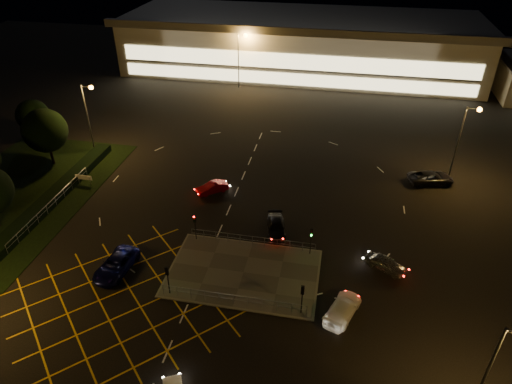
% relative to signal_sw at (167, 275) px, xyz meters
% --- Properties ---
extents(ground, '(180.00, 180.00, 0.00)m').
position_rel_signal_sw_xyz_m(ground, '(4.00, 5.99, -2.37)').
color(ground, black).
rests_on(ground, ground).
extents(pedestrian_island, '(14.00, 9.00, 0.12)m').
position_rel_signal_sw_xyz_m(pedestrian_island, '(6.00, 3.99, -2.31)').
color(pedestrian_island, '#4C4944').
rests_on(pedestrian_island, ground).
extents(grass_verge, '(18.00, 30.00, 0.08)m').
position_rel_signal_sw_xyz_m(grass_verge, '(-24.00, 11.99, -2.33)').
color(grass_verge, black).
rests_on(grass_verge, ground).
extents(hedge, '(2.00, 26.00, 1.00)m').
position_rel_signal_sw_xyz_m(hedge, '(-19.00, 11.99, -1.87)').
color(hedge, black).
rests_on(hedge, ground).
extents(supermarket, '(72.00, 26.50, 10.50)m').
position_rel_signal_sw_xyz_m(supermarket, '(4.00, 67.95, 2.95)').
color(supermarket, beige).
rests_on(supermarket, ground).
extents(streetlight_se, '(1.78, 0.56, 10.03)m').
position_rel_signal_sw_xyz_m(streetlight_se, '(24.44, -8.01, 4.20)').
color(streetlight_se, slate).
rests_on(streetlight_se, ground).
extents(streetlight_nw, '(1.78, 0.56, 10.03)m').
position_rel_signal_sw_xyz_m(streetlight_nw, '(-19.56, 23.99, 4.20)').
color(streetlight_nw, slate).
rests_on(streetlight_nw, ground).
extents(streetlight_ne, '(1.78, 0.56, 10.03)m').
position_rel_signal_sw_xyz_m(streetlight_ne, '(28.44, 25.99, 4.20)').
color(streetlight_ne, slate).
rests_on(streetlight_ne, ground).
extents(streetlight_far_left, '(1.78, 0.56, 10.03)m').
position_rel_signal_sw_xyz_m(streetlight_far_left, '(-5.56, 53.99, 4.20)').
color(streetlight_far_left, slate).
rests_on(streetlight_far_left, ground).
extents(streetlight_far_right, '(1.78, 0.56, 10.03)m').
position_rel_signal_sw_xyz_m(streetlight_far_right, '(34.44, 55.99, 4.20)').
color(streetlight_far_right, slate).
rests_on(streetlight_far_right, ground).
extents(signal_sw, '(0.28, 0.30, 3.15)m').
position_rel_signal_sw_xyz_m(signal_sw, '(0.00, 0.00, 0.00)').
color(signal_sw, black).
rests_on(signal_sw, pedestrian_island).
extents(signal_se, '(0.28, 0.30, 3.15)m').
position_rel_signal_sw_xyz_m(signal_se, '(12.00, 0.00, 0.00)').
color(signal_se, black).
rests_on(signal_se, pedestrian_island).
extents(signal_nw, '(0.28, 0.30, 3.15)m').
position_rel_signal_sw_xyz_m(signal_nw, '(0.00, 7.99, 0.00)').
color(signal_nw, black).
rests_on(signal_nw, pedestrian_island).
extents(signal_ne, '(0.28, 0.30, 3.15)m').
position_rel_signal_sw_xyz_m(signal_ne, '(12.00, 7.99, 0.00)').
color(signal_ne, black).
rests_on(signal_ne, pedestrian_island).
extents(tree_c, '(5.76, 5.76, 7.84)m').
position_rel_signal_sw_xyz_m(tree_c, '(-24.00, 19.99, 2.59)').
color(tree_c, black).
rests_on(tree_c, ground).
extents(tree_d, '(4.68, 4.68, 6.37)m').
position_rel_signal_sw_xyz_m(tree_d, '(-30.00, 25.99, 1.65)').
color(tree_d, black).
rests_on(tree_d, ground).
extents(car_left_blue, '(3.13, 5.75, 1.53)m').
position_rel_signal_sw_xyz_m(car_left_blue, '(-6.09, 1.92, -1.60)').
color(car_left_blue, '#0D1153').
rests_on(car_left_blue, ground).
extents(car_far_dkgrey, '(2.84, 4.95, 1.35)m').
position_rel_signal_sw_xyz_m(car_far_dkgrey, '(8.04, 10.99, -1.69)').
color(car_far_dkgrey, black).
rests_on(car_far_dkgrey, ground).
extents(car_right_silver, '(4.28, 3.28, 1.36)m').
position_rel_signal_sw_xyz_m(car_right_silver, '(19.38, 7.26, -1.69)').
color(car_right_silver, '#989B9F').
rests_on(car_right_silver, ground).
extents(car_circ_red, '(3.95, 3.55, 1.30)m').
position_rel_signal_sw_xyz_m(car_circ_red, '(-0.86, 17.31, -1.72)').
color(car_circ_red, maroon).
rests_on(car_circ_red, ground).
extents(car_east_grey, '(6.10, 4.05, 1.56)m').
position_rel_signal_sw_xyz_m(car_east_grey, '(25.61, 24.74, -1.59)').
color(car_east_grey, black).
rests_on(car_east_grey, ground).
extents(car_approach_white, '(3.69, 5.41, 1.45)m').
position_rel_signal_sw_xyz_m(car_approach_white, '(15.50, 0.58, -1.64)').
color(car_approach_white, white).
rests_on(car_approach_white, ground).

